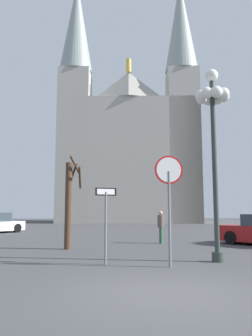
# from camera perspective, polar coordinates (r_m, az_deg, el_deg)

# --- Properties ---
(ground_plane) EXTENTS (120.00, 120.00, 0.00)m
(ground_plane) POSITION_cam_1_polar(r_m,az_deg,el_deg) (6.93, 6.89, -20.57)
(ground_plane) COLOR #424244
(cathedral) EXTENTS (19.10, 12.32, 34.03)m
(cathedral) POSITION_cam_1_polar(r_m,az_deg,el_deg) (45.97, 0.47, 4.10)
(cathedral) COLOR #ADA89E
(cathedral) RESTS_ON ground
(stop_sign) EXTENTS (0.84, 0.08, 3.21)m
(stop_sign) POSITION_cam_1_polar(r_m,az_deg,el_deg) (9.88, 7.32, -3.27)
(stop_sign) COLOR slate
(stop_sign) RESTS_ON ground
(one_way_arrow_sign) EXTENTS (0.65, 0.21, 2.29)m
(one_way_arrow_sign) POSITION_cam_1_polar(r_m,az_deg,el_deg) (10.28, -3.48, -8.01)
(one_way_arrow_sign) COLOR slate
(one_way_arrow_sign) RESTS_ON ground
(street_lamp) EXTENTS (1.17, 1.17, 6.32)m
(street_lamp) POSITION_cam_1_polar(r_m,az_deg,el_deg) (11.56, 14.59, 8.52)
(street_lamp) COLOR #2D3833
(street_lamp) RESTS_ON ground
(bare_tree) EXTENTS (0.66, 1.00, 3.87)m
(bare_tree) POSITION_cam_1_polar(r_m,az_deg,el_deg) (14.41, -9.66, -5.76)
(bare_tree) COLOR #473323
(bare_tree) RESTS_ON ground
(pedestrian_walking) EXTENTS (0.32, 0.32, 1.58)m
(pedestrian_walking) POSITION_cam_1_polar(r_m,az_deg,el_deg) (16.76, 5.93, -9.42)
(pedestrian_walking) COLOR #33663F
(pedestrian_walking) RESTS_ON ground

